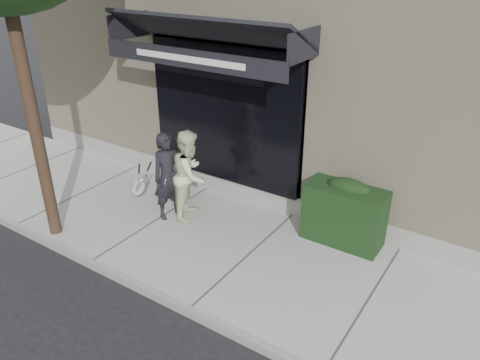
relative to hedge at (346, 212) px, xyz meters
The scene contains 7 objects.
ground 1.79m from the hedge, 131.35° to the right, with size 80.00×80.00×0.00m, color black.
sidewalk 1.77m from the hedge, 131.35° to the right, with size 20.00×3.00×0.12m, color #9D9D98.
curb 3.07m from the hedge, 111.45° to the right, with size 20.00×0.10×0.14m, color gray.
building_facade 4.39m from the hedge, 106.65° to the left, with size 14.30×8.04×5.64m.
hedge is the anchor object (origin of this frame).
pedestrian_front 3.16m from the hedge, 161.12° to the right, with size 0.75×0.92×1.62m.
pedestrian_back 2.80m from the hedge, 163.96° to the right, with size 0.88×0.98×1.66m.
Camera 1 is at (3.34, -5.34, 4.56)m, focal length 35.00 mm.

